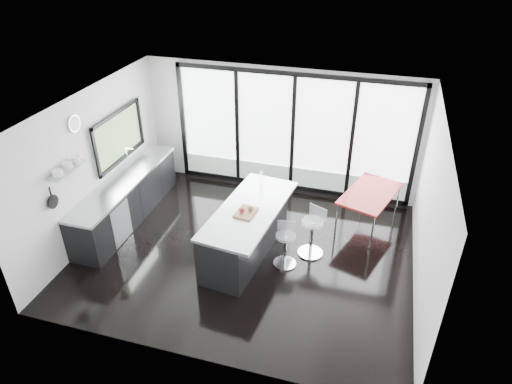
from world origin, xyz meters
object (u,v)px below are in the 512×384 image
(island, at_px, (246,229))
(bar_stool_far, at_px, (311,237))
(red_table, at_px, (368,209))
(bar_stool_near, at_px, (285,250))

(island, height_order, bar_stool_far, island)
(island, xyz_separation_m, red_table, (2.09, 1.48, -0.11))
(island, bearing_deg, red_table, 35.34)
(island, relative_size, red_table, 1.72)
(bar_stool_far, relative_size, red_table, 0.51)
(red_table, bearing_deg, bar_stool_far, -127.25)
(island, relative_size, bar_stool_far, 3.38)
(bar_stool_far, bearing_deg, bar_stool_near, -107.32)
(island, xyz_separation_m, bar_stool_near, (0.78, -0.16, -0.17))
(bar_stool_near, bearing_deg, island, 159.35)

